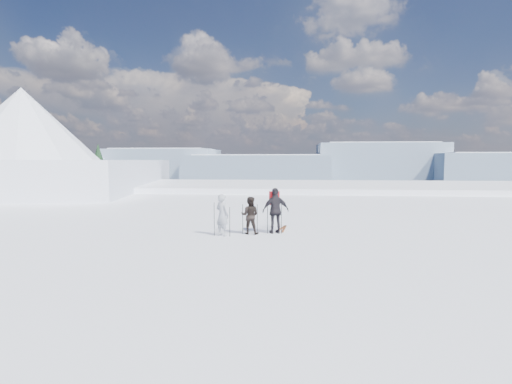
% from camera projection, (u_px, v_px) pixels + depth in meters
% --- Properties ---
extents(lake_basin, '(820.00, 820.00, 71.62)m').
position_uv_depth(lake_basin, '(298.00, 249.00, 42.75)').
color(lake_basin, white).
rests_on(lake_basin, ground).
extents(far_mountain_range, '(770.00, 110.00, 53.00)m').
position_uv_depth(far_mountain_range, '(319.00, 169.00, 461.81)').
color(far_mountain_range, slate).
rests_on(far_mountain_range, ground).
extents(near_ridge, '(31.37, 35.68, 25.62)m').
position_uv_depth(near_ridge, '(58.00, 219.00, 44.26)').
color(near_ridge, white).
rests_on(near_ridge, ground).
extents(skier_grey, '(0.72, 0.67, 1.66)m').
position_uv_depth(skier_grey, '(222.00, 215.00, 15.77)').
color(skier_grey, '#90949D').
rests_on(skier_grey, ground).
extents(skier_dark, '(0.78, 0.63, 1.52)m').
position_uv_depth(skier_dark, '(250.00, 215.00, 16.15)').
color(skier_dark, black).
rests_on(skier_dark, ground).
extents(skier_pack, '(1.18, 0.75, 1.87)m').
position_uv_depth(skier_pack, '(276.00, 211.00, 16.27)').
color(skier_pack, black).
rests_on(skier_pack, ground).
extents(backpack, '(0.45, 0.33, 0.56)m').
position_uv_depth(backpack, '(274.00, 181.00, 16.42)').
color(backpack, red).
rests_on(backpack, skier_pack).
extents(ski_poles, '(2.66, 0.82, 1.34)m').
position_uv_depth(ski_poles, '(249.00, 219.00, 16.02)').
color(ski_poles, black).
rests_on(ski_poles, ground).
extents(skis_loose, '(0.47, 1.70, 0.03)m').
position_uv_depth(skis_loose, '(282.00, 229.00, 17.35)').
color(skis_loose, black).
rests_on(skis_loose, ground).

